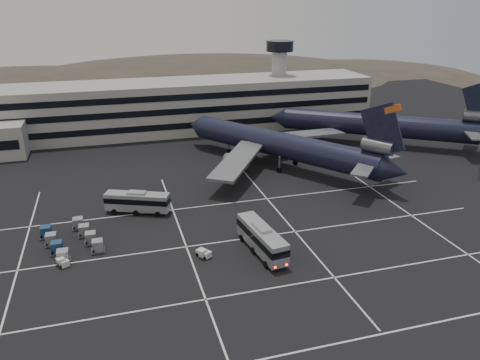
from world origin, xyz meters
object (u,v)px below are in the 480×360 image
bus_far (137,201)px  tug_a (63,262)px  uld_cluster (71,239)px  bus_near (262,238)px  trijet_main (283,145)px

bus_far → tug_a: (-11.76, -14.97, -1.58)m
tug_a → uld_cluster: 6.23m
bus_near → tug_a: bearing=164.1°
tug_a → uld_cluster: uld_cluster is taller
bus_far → tug_a: 19.10m
trijet_main → bus_far: trijet_main is taller
bus_near → uld_cluster: 29.54m
trijet_main → uld_cluster: bearing=174.6°
bus_far → uld_cluster: bearing=152.2°
trijet_main → bus_near: bearing=-149.5°
trijet_main → tug_a: trijet_main is taller
trijet_main → bus_far: bearing=170.7°
tug_a → bus_far: bearing=27.5°
tug_a → trijet_main: bearing=9.6°
bus_near → tug_a: 28.83m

